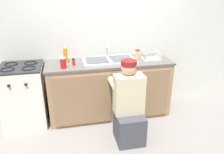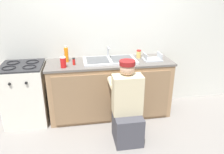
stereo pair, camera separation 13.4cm
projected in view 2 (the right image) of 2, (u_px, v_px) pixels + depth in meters
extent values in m
plane|color=gray|center=(113.00, 122.00, 3.39)|extent=(12.00, 12.00, 0.00)
cube|color=silver|center=(106.00, 34.00, 3.52)|extent=(6.00, 0.10, 2.50)
cube|color=#997551|center=(110.00, 89.00, 3.50)|extent=(1.87, 0.60, 0.87)
cube|color=#866747|center=(83.00, 100.00, 3.15)|extent=(0.82, 0.02, 0.76)
cube|color=#866747|center=(143.00, 95.00, 3.29)|extent=(0.82, 0.02, 0.76)
cube|color=#5B5651|center=(110.00, 62.00, 3.34)|extent=(1.91, 0.62, 0.03)
cube|color=silver|center=(110.00, 60.00, 3.33)|extent=(0.80, 0.44, 0.03)
cube|color=#4C4F51|center=(97.00, 60.00, 3.29)|extent=(0.33, 0.35, 0.01)
cube|color=#4C4F51|center=(122.00, 59.00, 3.35)|extent=(0.33, 0.35, 0.01)
cylinder|color=#B7BABF|center=(108.00, 52.00, 3.47)|extent=(0.02, 0.02, 0.18)
cylinder|color=#B7BABF|center=(109.00, 48.00, 3.37)|extent=(0.02, 0.16, 0.02)
cube|color=silver|center=(26.00, 94.00, 3.30)|extent=(0.60, 0.60, 0.89)
cube|color=#262628|center=(21.00, 66.00, 3.13)|extent=(0.59, 0.59, 0.02)
torus|color=black|center=(9.00, 68.00, 3.00)|extent=(0.19, 0.19, 0.02)
torus|color=black|center=(29.00, 67.00, 3.04)|extent=(0.19, 0.19, 0.02)
torus|color=black|center=(13.00, 63.00, 3.22)|extent=(0.19, 0.19, 0.02)
torus|color=black|center=(32.00, 62.00, 3.26)|extent=(0.19, 0.19, 0.02)
cylinder|color=black|center=(9.00, 84.00, 2.88)|extent=(0.04, 0.02, 0.04)
cylinder|color=black|center=(26.00, 83.00, 2.92)|extent=(0.04, 0.02, 0.04)
cube|color=#3F3F47|center=(127.00, 128.00, 2.91)|extent=(0.36, 0.40, 0.40)
cube|color=beige|center=(127.00, 95.00, 2.80)|extent=(0.38, 0.22, 0.52)
sphere|color=tan|center=(127.00, 68.00, 2.71)|extent=(0.19, 0.19, 0.19)
cylinder|color=maroon|center=(127.00, 63.00, 2.68)|extent=(0.20, 0.20, 0.06)
cube|color=maroon|center=(126.00, 62.00, 2.77)|extent=(0.13, 0.09, 0.02)
cylinder|color=beige|center=(112.00, 83.00, 2.92)|extent=(0.08, 0.30, 0.08)
cylinder|color=beige|center=(136.00, 81.00, 2.97)|extent=(0.08, 0.30, 0.08)
cylinder|color=red|center=(74.00, 62.00, 3.16)|extent=(0.04, 0.04, 0.08)
cylinder|color=black|center=(74.00, 59.00, 3.14)|extent=(0.04, 0.04, 0.02)
cylinder|color=orange|center=(66.00, 55.00, 3.27)|extent=(0.06, 0.06, 0.22)
cylinder|color=white|center=(66.00, 47.00, 3.22)|extent=(0.03, 0.03, 0.03)
cylinder|color=red|center=(63.00, 63.00, 3.04)|extent=(0.08, 0.08, 0.14)
cylinder|color=white|center=(63.00, 57.00, 3.01)|extent=(0.08, 0.08, 0.01)
cylinder|color=#DBB760|center=(139.00, 54.00, 3.49)|extent=(0.07, 0.07, 0.11)
cylinder|color=#B21E19|center=(139.00, 51.00, 3.47)|extent=(0.07, 0.07, 0.02)
cube|color=#B2B7BC|center=(152.00, 59.00, 3.39)|extent=(0.28, 0.22, 0.02)
cube|color=#B2B7BC|center=(145.00, 57.00, 3.35)|extent=(0.01, 0.21, 0.10)
cube|color=#B2B7BC|center=(160.00, 56.00, 3.39)|extent=(0.01, 0.21, 0.10)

